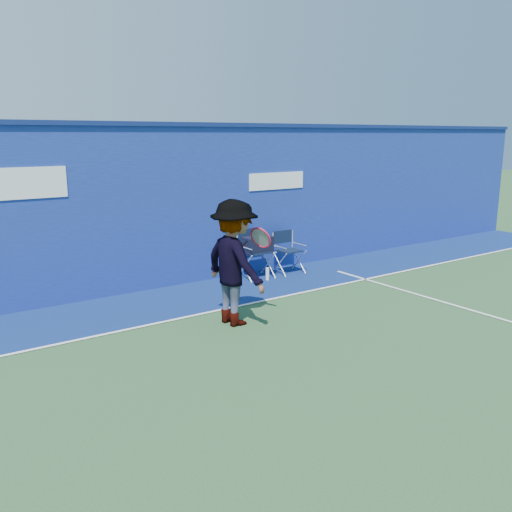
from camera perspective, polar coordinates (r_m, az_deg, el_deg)
ground at (r=6.04m, az=3.33°, el=-15.54°), size 80.00×80.00×0.00m
stadium_wall at (r=10.02m, az=-15.31°, el=4.75°), size 24.00×0.50×3.08m
out_of_bounds_strip at (r=9.35m, az=-12.44°, el=-5.38°), size 24.00×1.80×0.01m
court_lines at (r=6.46m, az=-0.04°, el=-13.41°), size 24.00×12.00×0.01m
directors_chair_left at (r=10.96m, az=0.04°, el=-0.21°), size 0.59×0.53×0.98m
directors_chair_right at (r=11.40m, az=3.47°, el=-0.43°), size 0.53×0.47×0.88m
water_bottle at (r=10.83m, az=1.22°, el=-1.91°), size 0.07×0.07×0.26m
tennis_player at (r=8.19m, az=-2.28°, el=-0.70°), size 0.95×1.29×1.92m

